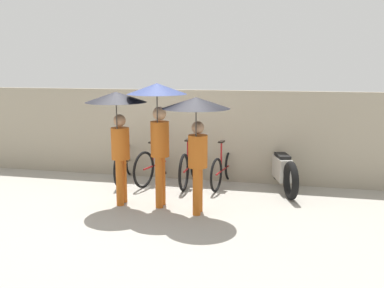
% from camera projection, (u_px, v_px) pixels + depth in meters
% --- Properties ---
extents(ground_plane, '(30.00, 30.00, 0.00)m').
position_uv_depth(ground_plane, '(145.00, 211.00, 7.29)').
color(ground_plane, '#9E998E').
extents(back_wall, '(11.30, 0.12, 1.94)m').
position_uv_depth(back_wall, '(178.00, 135.00, 9.26)').
color(back_wall, gray).
rests_on(back_wall, ground).
extents(parked_bicycle_0, '(0.44, 1.68, 0.99)m').
position_uv_depth(parked_bicycle_0, '(125.00, 163.00, 9.17)').
color(parked_bicycle_0, black).
rests_on(parked_bicycle_0, ground).
extents(parked_bicycle_1, '(0.59, 1.79, 1.06)m').
position_uv_depth(parked_bicycle_1, '(158.00, 163.00, 9.09)').
color(parked_bicycle_1, black).
rests_on(parked_bicycle_1, ground).
extents(parked_bicycle_2, '(0.44, 1.79, 1.02)m').
position_uv_depth(parked_bicycle_2, '(190.00, 165.00, 8.91)').
color(parked_bicycle_2, black).
rests_on(parked_bicycle_2, ground).
extents(parked_bicycle_3, '(0.44, 1.62, 1.02)m').
position_uv_depth(parked_bicycle_3, '(224.00, 168.00, 8.78)').
color(parked_bicycle_3, black).
rests_on(parked_bicycle_3, ground).
extents(pedestrian_leading, '(1.04, 1.04, 2.01)m').
position_uv_depth(pedestrian_leading, '(118.00, 116.00, 7.29)').
color(pedestrian_leading, '#B25619').
rests_on(pedestrian_leading, ground).
extents(pedestrian_center, '(1.00, 1.00, 2.16)m').
position_uv_depth(pedestrian_center, '(158.00, 111.00, 7.16)').
color(pedestrian_center, '#B25619').
rests_on(pedestrian_center, ground).
extents(pedestrian_trailing, '(1.09, 1.09, 1.95)m').
position_uv_depth(pedestrian_trailing, '(197.00, 121.00, 6.80)').
color(pedestrian_trailing, '#B25619').
rests_on(pedestrian_trailing, ground).
extents(motorcycle, '(0.79, 1.93, 0.93)m').
position_uv_depth(motorcycle, '(282.00, 170.00, 8.47)').
color(motorcycle, black).
rests_on(motorcycle, ground).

